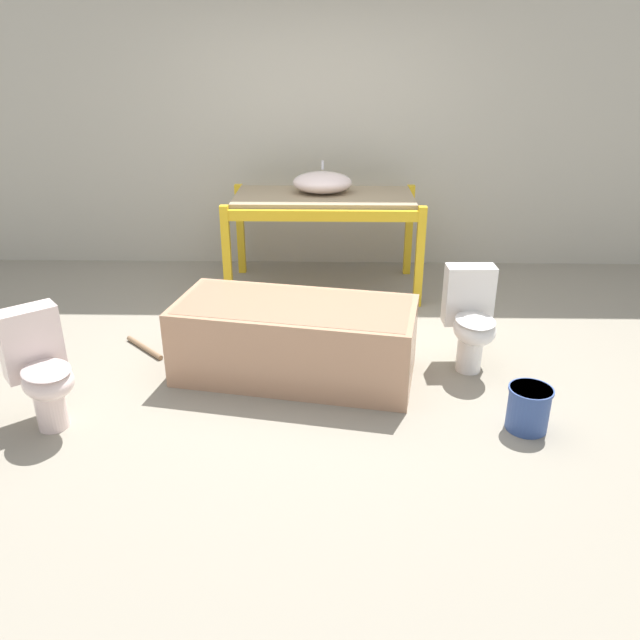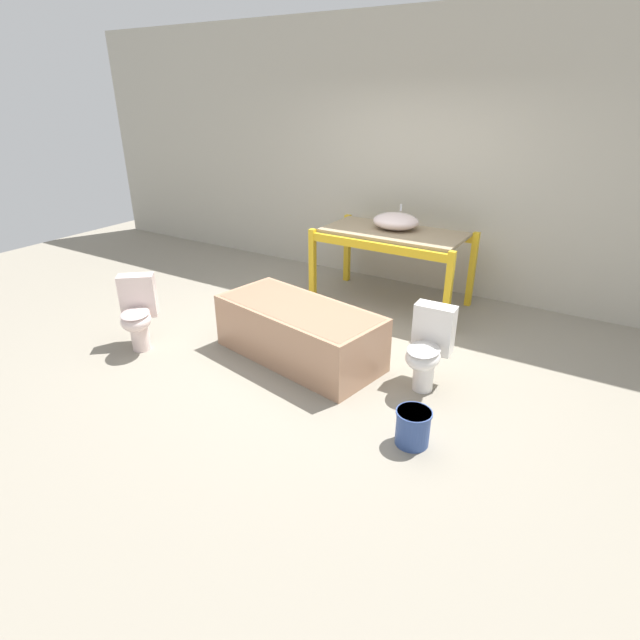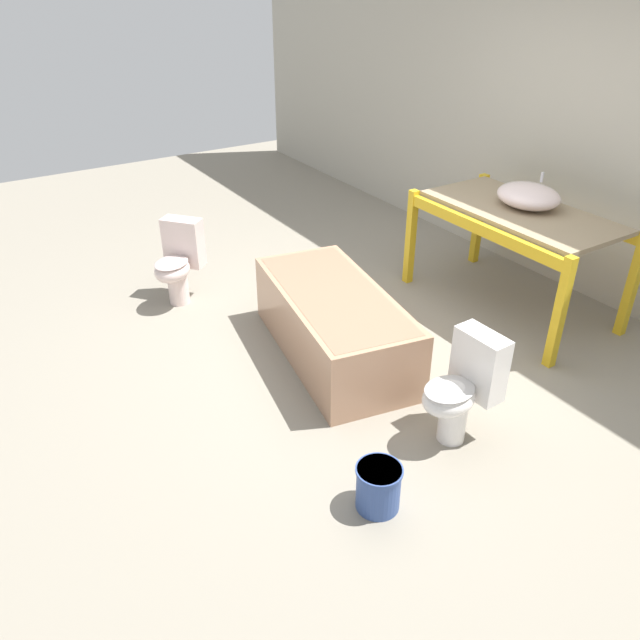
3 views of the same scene
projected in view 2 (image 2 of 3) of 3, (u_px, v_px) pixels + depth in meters
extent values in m
plane|color=gray|center=(325.00, 345.00, 5.03)|extent=(12.00, 12.00, 0.00)
cube|color=#B2AD9E|center=(418.00, 158.00, 6.02)|extent=(10.80, 0.08, 3.20)
cube|color=gold|center=(313.00, 266.00, 5.92)|extent=(0.07, 0.07, 0.88)
cube|color=gold|center=(448.00, 293.00, 5.13)|extent=(0.07, 0.07, 0.88)
cube|color=gold|center=(347.00, 248.00, 6.58)|extent=(0.07, 0.07, 0.88)
cube|color=gold|center=(472.00, 270.00, 5.79)|extent=(0.07, 0.07, 0.88)
cube|color=gold|center=(377.00, 247.00, 5.38)|extent=(1.65, 0.06, 0.09)
cube|color=gold|center=(408.00, 230.00, 6.03)|extent=(1.65, 0.06, 0.09)
cube|color=#998466|center=(394.00, 232.00, 5.68)|extent=(1.58, 0.78, 0.04)
ellipsoid|color=silver|center=(396.00, 221.00, 5.70)|extent=(0.53, 0.46, 0.19)
cylinder|color=silver|center=(401.00, 208.00, 5.74)|extent=(0.02, 0.02, 0.08)
cube|color=tan|center=(299.00, 332.00, 4.70)|extent=(1.71, 1.00, 0.52)
cube|color=#977056|center=(299.00, 317.00, 4.64)|extent=(1.62, 0.91, 0.22)
cylinder|color=white|center=(423.00, 376.00, 4.24)|extent=(0.18, 0.18, 0.26)
ellipsoid|color=white|center=(423.00, 357.00, 4.10)|extent=(0.29, 0.36, 0.19)
ellipsoid|color=beige|center=(424.00, 349.00, 4.07)|extent=(0.28, 0.34, 0.03)
cube|color=white|center=(434.00, 328.00, 4.22)|extent=(0.34, 0.17, 0.43)
cylinder|color=silver|center=(141.00, 337.00, 4.90)|extent=(0.18, 0.18, 0.26)
ellipsoid|color=silver|center=(136.00, 320.00, 4.76)|extent=(0.44, 0.45, 0.19)
ellipsoid|color=#BBA7A3|center=(135.00, 314.00, 4.73)|extent=(0.42, 0.43, 0.03)
cube|color=silver|center=(138.00, 295.00, 4.90)|extent=(0.36, 0.34, 0.43)
cylinder|color=#334C8C|center=(413.00, 427.00, 3.58)|extent=(0.24, 0.24, 0.27)
cylinder|color=#334C8C|center=(414.00, 413.00, 3.52)|extent=(0.26, 0.26, 0.02)
cylinder|color=#8C6B4C|center=(231.00, 316.00, 5.63)|extent=(0.36, 0.36, 0.04)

